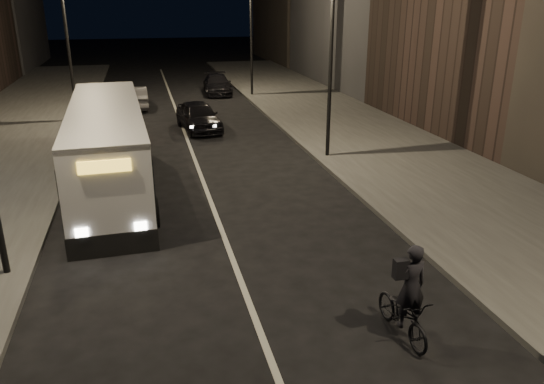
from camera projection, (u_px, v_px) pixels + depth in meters
ground at (263, 339)px, 10.80m from camera, size 180.00×180.00×0.00m
sidewalk_right at (370, 141)px, 25.44m from camera, size 7.00×70.00×0.16m
streetlight_right_mid at (325, 30)px, 21.09m from camera, size 1.20×0.44×8.12m
streetlight_right_far at (247, 17)px, 35.69m from camera, size 1.20×0.44×8.12m
streetlight_left_far at (70, 22)px, 27.83m from camera, size 1.20×0.44×8.12m
city_bus at (108, 145)px, 18.80m from camera, size 3.04×11.40×3.04m
cyclist_on_bicycle at (405, 306)px, 10.65m from camera, size 0.77×1.90×2.15m
car_near at (199, 116)px, 27.72m from camera, size 2.33×4.60×1.50m
car_mid at (135, 98)px, 33.26m from camera, size 1.60×4.23×1.38m
car_far at (217, 84)px, 38.45m from camera, size 2.20×4.79×1.36m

